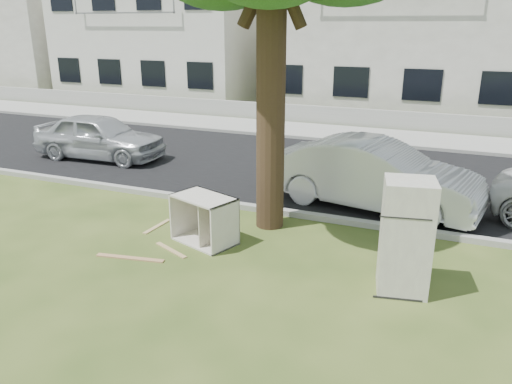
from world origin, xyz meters
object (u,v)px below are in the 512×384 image
at_px(fridge, 406,237).
at_px(car_left, 99,136).
at_px(cabinet, 204,219).
at_px(car_center, 375,175).

xyz_separation_m(fridge, car_left, (-9.27, 4.59, -0.20)).
height_order(fridge, cabinet, fridge).
bearing_deg(car_left, fridge, -118.95).
relative_size(fridge, cabinet, 1.54).
bearing_deg(car_center, cabinet, 150.30).
xyz_separation_m(cabinet, car_left, (-5.70, 4.16, 0.23)).
distance_m(fridge, car_left, 10.34).
bearing_deg(fridge, cabinet, 162.22).
bearing_deg(fridge, car_center, 95.63).
xyz_separation_m(car_center, car_left, (-8.24, 1.13, -0.07)).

